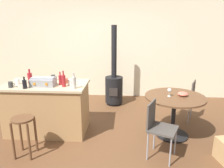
{
  "coord_description": "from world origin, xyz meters",
  "views": [
    {
      "loc": [
        0.57,
        -3.64,
        2.01
      ],
      "look_at": [
        0.33,
        0.2,
        0.92
      ],
      "focal_mm": 34.73,
      "sensor_mm": 36.0,
      "label": 1
    }
  ],
  "objects": [
    {
      "name": "wood_stove",
      "position": [
        0.28,
        1.58,
        0.5
      ],
      "size": [
        0.44,
        0.45,
        1.97
      ],
      "color": "black",
      "rests_on": "ground_plane"
    },
    {
      "name": "folding_chair_near",
      "position": [
        1.86,
        0.75,
        0.51
      ],
      "size": [
        0.53,
        0.53,
        0.86
      ],
      "color": "#47423D",
      "rests_on": "ground_plane"
    },
    {
      "name": "cup_4",
      "position": [
        -1.39,
        -0.19,
        0.99
      ],
      "size": [
        0.11,
        0.08,
        0.1
      ],
      "color": "#383838",
      "rests_on": "kitchen_island"
    },
    {
      "name": "folding_chair_far",
      "position": [
        1.08,
        -0.64,
        0.52
      ],
      "size": [
        0.53,
        0.53,
        0.88
      ],
      "color": "#47423D",
      "rests_on": "ground_plane"
    },
    {
      "name": "back_wall",
      "position": [
        0.0,
        2.31,
        1.35
      ],
      "size": [
        8.0,
        0.1,
        2.7
      ],
      "primitive_type": "cube",
      "color": "beige",
      "rests_on": "ground_plane"
    },
    {
      "name": "dining_table",
      "position": [
        1.45,
        0.03,
        0.59
      ],
      "size": [
        1.06,
        1.06,
        0.77
      ],
      "color": "black",
      "rests_on": "ground_plane"
    },
    {
      "name": "cup_2",
      "position": [
        -0.53,
        0.16,
        0.99
      ],
      "size": [
        0.12,
        0.09,
        0.09
      ],
      "color": "#DB6651",
      "rests_on": "kitchen_island"
    },
    {
      "name": "ground_plane",
      "position": [
        0.0,
        0.0,
        0.0
      ],
      "size": [
        8.8,
        8.8,
        0.0
      ],
      "primitive_type": "plane",
      "color": "brown"
    },
    {
      "name": "toolbox",
      "position": [
        -0.88,
        -0.05,
        1.01
      ],
      "size": [
        0.42,
        0.26,
        0.15
      ],
      "color": "gray",
      "rests_on": "kitchen_island"
    },
    {
      "name": "cup_0",
      "position": [
        -0.4,
        0.01,
        0.99
      ],
      "size": [
        0.13,
        0.09,
        0.11
      ],
      "color": "white",
      "rests_on": "kitchen_island"
    },
    {
      "name": "serving_bowl",
      "position": [
        1.59,
        0.06,
        0.8
      ],
      "size": [
        0.18,
        0.18,
        0.07
      ],
      "primitive_type": "ellipsoid",
      "color": "#DB6651",
      "rests_on": "dining_table"
    },
    {
      "name": "cup_3",
      "position": [
        -1.37,
        0.02,
        0.99
      ],
      "size": [
        0.12,
        0.08,
        0.11
      ],
      "color": "white",
      "rests_on": "kitchen_island"
    },
    {
      "name": "cup_1",
      "position": [
        -0.82,
        0.33,
        0.99
      ],
      "size": [
        0.12,
        0.08,
        0.11
      ],
      "color": "#383838",
      "rests_on": "kitchen_island"
    },
    {
      "name": "bottle_4",
      "position": [
        -1.18,
        0.1,
        1.04
      ],
      "size": [
        0.08,
        0.08,
        0.26
      ],
      "color": "maroon",
      "rests_on": "kitchen_island"
    },
    {
      "name": "bottle_0",
      "position": [
        -0.5,
        -0.08,
        1.05
      ],
      "size": [
        0.07,
        0.07,
        0.28
      ],
      "color": "maroon",
      "rests_on": "kitchen_island"
    },
    {
      "name": "bottle_2",
      "position": [
        -0.29,
        -0.18,
        1.05
      ],
      "size": [
        0.07,
        0.07,
        0.28
      ],
      "color": "#B7B2AD",
      "rests_on": "kitchen_island"
    },
    {
      "name": "wooden_stool",
      "position": [
        -0.97,
        -0.74,
        0.46
      ],
      "size": [
        0.33,
        0.33,
        0.63
      ],
      "color": "brown",
      "rests_on": "ground_plane"
    },
    {
      "name": "kitchen_island",
      "position": [
        -0.89,
        0.07,
        0.47
      ],
      "size": [
        1.5,
        0.83,
        0.94
      ],
      "color": "#A37A4C",
      "rests_on": "ground_plane"
    },
    {
      "name": "bottle_1",
      "position": [
        -1.12,
        -0.24,
        1.02
      ],
      "size": [
        0.07,
        0.07,
        0.2
      ],
      "color": "black",
      "rests_on": "kitchen_island"
    },
    {
      "name": "wine_glass",
      "position": [
        1.34,
        0.02,
        0.87
      ],
      "size": [
        0.07,
        0.07,
        0.14
      ],
      "color": "silver",
      "rests_on": "dining_table"
    },
    {
      "name": "bottle_3",
      "position": [
        -0.59,
        0.04,
        1.03
      ],
      "size": [
        0.06,
        0.06,
        0.24
      ],
      "color": "maroon",
      "rests_on": "kitchen_island"
    }
  ]
}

